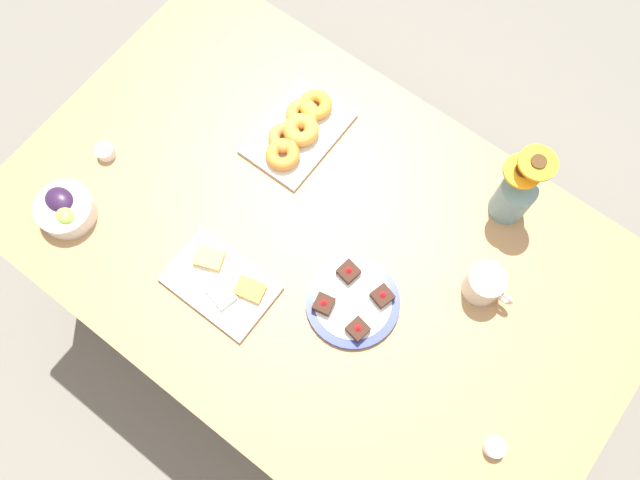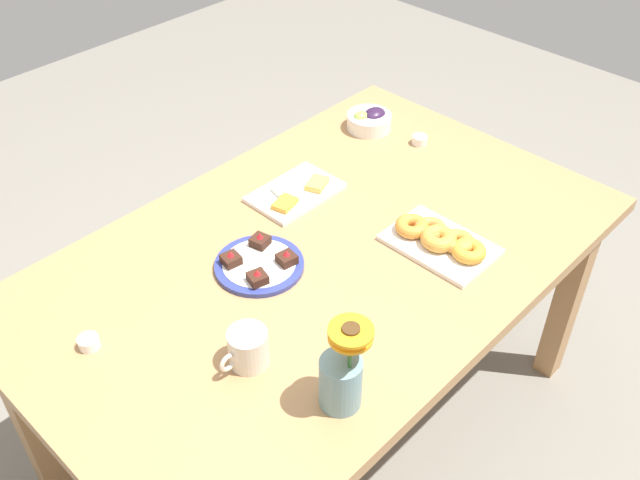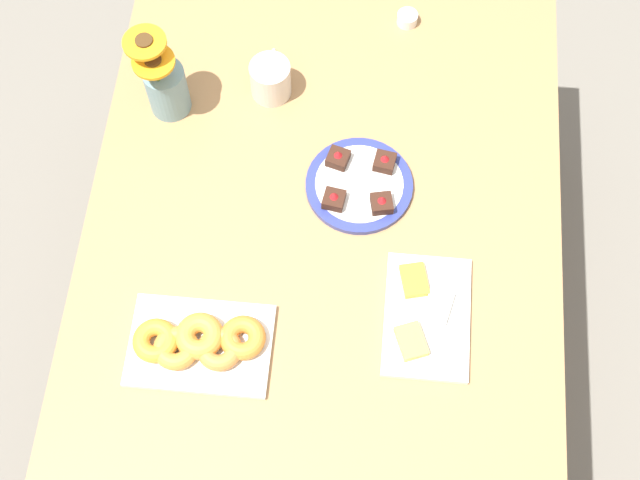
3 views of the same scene
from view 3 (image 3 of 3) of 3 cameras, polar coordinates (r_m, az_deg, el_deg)
ground_plane at (r=2.54m, az=-0.00°, el=-7.45°), size 6.00×6.00×0.00m
dining_table at (r=1.92m, az=-0.00°, el=-1.58°), size 1.60×1.00×0.74m
coffee_mug at (r=2.00m, az=-3.18°, el=10.28°), size 0.13×0.09×0.09m
cheese_platter at (r=1.79m, az=6.76°, el=-4.82°), size 0.26×0.17×0.03m
croissant_platter at (r=1.76m, az=-7.74°, el=-6.55°), size 0.19×0.28×0.05m
jam_cup_berry at (r=2.15m, az=5.61°, el=13.95°), size 0.05×0.05×0.03m
dessert_plate at (r=1.90m, az=2.53°, el=3.57°), size 0.23×0.23×0.05m
flower_vase at (r=1.98m, az=-9.89°, el=9.75°), size 0.11×0.11×0.24m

